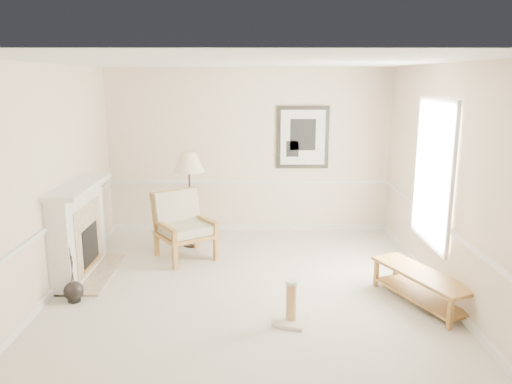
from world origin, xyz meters
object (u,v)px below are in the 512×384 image
at_px(floor_vase, 74,292).
at_px(floor_lamp, 189,165).
at_px(bench, 421,283).
at_px(armchair, 182,222).
at_px(scratching_post, 291,310).

distance_m(floor_vase, floor_lamp, 2.73).
distance_m(floor_lamp, bench, 3.94).
xyz_separation_m(floor_vase, floor_lamp, (1.20, 2.13, 1.23)).
bearing_deg(floor_vase, armchair, 55.43).
relative_size(floor_lamp, bench, 1.06).
relative_size(armchair, floor_lamp, 0.71).
bearing_deg(bench, armchair, 151.45).
distance_m(floor_lamp, scratching_post, 3.29).
relative_size(armchair, bench, 0.75).
bearing_deg(scratching_post, floor_lamp, 118.44).
distance_m(floor_vase, scratching_post, 2.72).
relative_size(floor_vase, scratching_post, 1.41).
xyz_separation_m(floor_vase, bench, (4.28, -0.08, 0.14)).
xyz_separation_m(floor_lamp, scratching_post, (1.46, -2.70, -1.21)).
xyz_separation_m(floor_lamp, bench, (3.08, -2.20, -1.09)).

